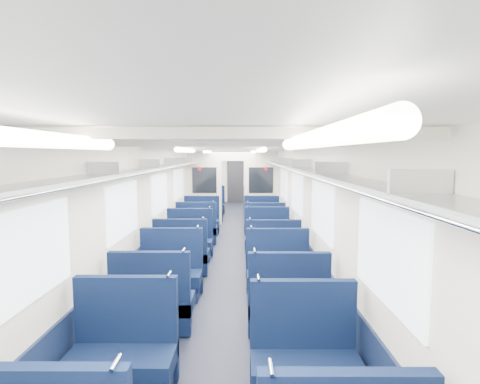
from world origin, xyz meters
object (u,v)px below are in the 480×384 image
bulkhead (233,185)px  seat_20 (208,211)px  end_door (235,180)px  seat_13 (273,258)px  seat_8 (153,306)px  seat_18 (201,222)px  seat_9 (287,307)px  seat_15 (267,241)px  seat_21 (258,211)px  seat_19 (262,222)px  seat_22 (211,206)px  seat_6 (123,357)px  seat_23 (257,206)px  seat_17 (265,231)px  seat_10 (171,276)px  seat_14 (189,243)px  seat_7 (304,363)px  seat_16 (197,230)px  seat_12 (182,256)px  seat_11 (278,276)px

bulkhead → seat_20: size_ratio=2.58×
end_door → seat_13: (0.83, -10.39, -0.67)m
seat_8 → seat_18: size_ratio=1.00×
seat_9 → seat_13: size_ratio=1.00×
seat_15 → seat_21: same height
seat_19 → seat_22: (-1.66, 3.27, 0.00)m
bulkhead → seat_6: 8.29m
seat_13 → seat_19: size_ratio=1.00×
seat_21 → seat_23: (0.00, 1.23, 0.00)m
seat_19 → seat_20: bearing=129.8°
seat_23 → seat_17: bearing=-90.0°
seat_10 → seat_17: 3.68m
bulkhead → seat_10: size_ratio=2.58×
seat_17 → seat_19: size_ratio=1.00×
seat_15 → seat_18: bearing=127.8°
seat_14 → seat_19: bearing=55.3°
seat_18 → seat_23: size_ratio=1.00×
seat_13 → seat_19: bearing=90.0°
seat_6 → seat_18: size_ratio=1.00×
seat_9 → seat_17: (0.00, 4.45, 0.00)m
seat_7 → seat_18: bearing=103.6°
end_door → seat_17: (0.83, -8.09, -0.67)m
seat_18 → seat_23: bearing=63.1°
bulkhead → seat_15: size_ratio=2.58×
end_door → seat_18: (-0.83, -6.91, -0.67)m
seat_10 → seat_16: size_ratio=1.00×
end_door → seat_12: (-0.83, -10.31, -0.67)m
seat_16 → seat_20: size_ratio=1.00×
seat_18 → seat_21: 2.63m
seat_8 → seat_10: (0.00, 1.13, 0.00)m
seat_6 → seat_8: (0.00, 1.16, 0.00)m
bulkhead → seat_22: size_ratio=2.58×
seat_12 → seat_22: size_ratio=1.00×
seat_15 → seat_16: same height
seat_6 → seat_11: bearing=53.8°
end_door → seat_12: end_door is taller
end_door → seat_7: (0.83, -13.77, -0.67)m
seat_7 → seat_19: (0.00, 6.88, 0.00)m
seat_7 → seat_20: size_ratio=1.00×
seat_7 → seat_19: size_ratio=1.00×
seat_9 → seat_6: bearing=-145.8°
seat_15 → seat_18: (-1.66, 2.14, 0.00)m
end_door → seat_16: (-0.83, -7.97, -0.67)m
seat_9 → seat_19: size_ratio=1.00×
seat_23 → seat_15: bearing=-90.0°
seat_10 → seat_17: bearing=63.2°
seat_21 → seat_17: bearing=-90.0°
seat_6 → seat_23: same height
seat_14 → seat_20: size_ratio=1.00×
seat_19 → seat_11: bearing=-90.0°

